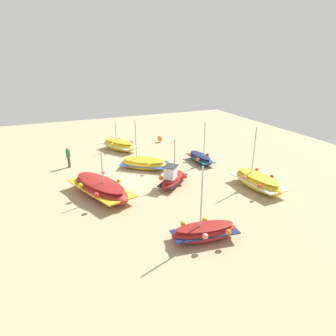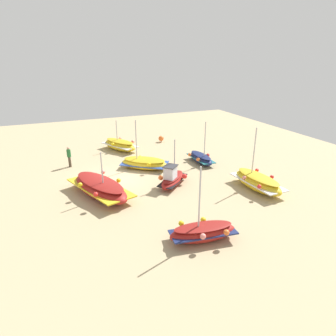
# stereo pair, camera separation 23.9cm
# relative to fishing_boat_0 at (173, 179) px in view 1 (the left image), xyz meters

# --- Properties ---
(ground_plane) EXTENTS (45.60, 45.60, 0.00)m
(ground_plane) POSITION_rel_fishing_boat_0_xyz_m (2.54, 3.39, -0.51)
(ground_plane) COLOR tan
(fishing_boat_0) EXTENTS (2.87, 2.95, 3.26)m
(fishing_boat_0) POSITION_rel_fishing_boat_0_xyz_m (0.00, 0.00, 0.00)
(fishing_boat_0) COLOR maroon
(fishing_boat_0) RESTS_ON ground_plane
(fishing_boat_1) EXTENTS (3.57, 4.01, 3.97)m
(fishing_boat_1) POSITION_rel_fishing_boat_0_xyz_m (3.88, 0.77, -0.06)
(fishing_boat_1) COLOR gold
(fishing_boat_1) RESTS_ON ground_plane
(fishing_boat_2) EXTENTS (3.19, 1.67, 3.65)m
(fishing_boat_2) POSITION_rel_fishing_boat_0_xyz_m (3.36, -4.06, -0.09)
(fishing_boat_2) COLOR navy
(fishing_boat_2) RESTS_ON ground_plane
(fishing_boat_3) EXTENTS (4.14, 3.13, 2.87)m
(fishing_boat_3) POSITION_rel_fishing_boat_0_xyz_m (9.47, 1.39, 0.03)
(fishing_boat_3) COLOR gold
(fishing_boat_3) RESTS_ON ground_plane
(fishing_boat_4) EXTENTS (5.74, 3.83, 3.10)m
(fishing_boat_4) POSITION_rel_fishing_boat_0_xyz_m (0.32, 4.94, 0.06)
(fishing_boat_4) COLOR maroon
(fishing_boat_4) RESTS_ON ground_plane
(fishing_boat_5) EXTENTS (4.23, 2.06, 4.18)m
(fishing_boat_5) POSITION_rel_fishing_boat_0_xyz_m (-2.80, -5.07, 0.05)
(fishing_boat_5) COLOR gold
(fishing_boat_5) RESTS_ON ground_plane
(fishing_boat_6) EXTENTS (1.99, 3.52, 3.96)m
(fishing_boat_6) POSITION_rel_fishing_boat_0_xyz_m (-6.60, 1.22, -0.04)
(fishing_boat_6) COLOR maroon
(fishing_boat_6) RESTS_ON ground_plane
(person_walking) EXTENTS (0.32, 0.32, 1.69)m
(person_walking) POSITION_rel_fishing_boat_0_xyz_m (6.62, 6.26, 0.46)
(person_walking) COLOR brown
(person_walking) RESTS_ON ground_plane
(mooring_buoy_0) EXTENTS (0.55, 0.55, 0.66)m
(mooring_buoy_0) POSITION_rel_fishing_boat_0_xyz_m (10.64, -3.30, -0.13)
(mooring_buoy_0) COLOR #3F3F42
(mooring_buoy_0) RESTS_ON ground_plane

